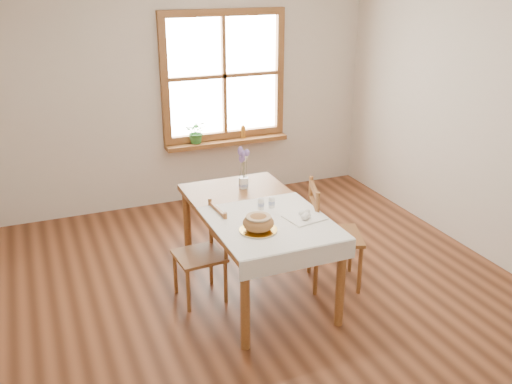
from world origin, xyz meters
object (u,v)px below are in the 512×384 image
chair_right (335,235)px  dining_table (256,218)px  bread_plate (258,230)px  flower_vase (244,183)px  chair_left (199,254)px

chair_right → dining_table: bearing=95.6°
bread_plate → chair_right: bearing=17.0°
chair_right → flower_vase: 0.93m
dining_table → bread_plate: size_ratio=5.79×
chair_left → chair_right: size_ratio=0.87×
chair_right → flower_vase: (-0.59, 0.64, 0.33)m
dining_table → chair_right: chair_right is taller
chair_left → flower_vase: bearing=123.7°
bread_plate → flower_vase: 0.92m
dining_table → chair_right: bearing=-14.0°
chair_left → dining_table: bearing=81.2°
chair_right → bread_plate: 0.91m
flower_vase → dining_table: bearing=-98.9°
chair_left → chair_right: bearing=76.1°
dining_table → bread_plate: bread_plate is taller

